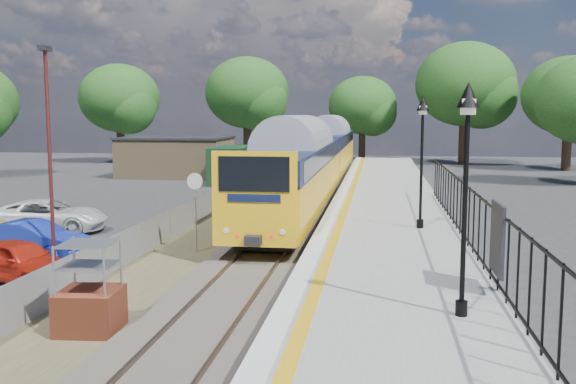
% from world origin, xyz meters
% --- Properties ---
extents(ground, '(120.00, 120.00, 0.00)m').
position_xyz_m(ground, '(0.00, 0.00, 0.00)').
color(ground, '#2D2D30').
rests_on(ground, ground).
extents(track_bed, '(5.90, 80.00, 0.29)m').
position_xyz_m(track_bed, '(-0.47, 9.67, 0.09)').
color(track_bed, '#473F38').
rests_on(track_bed, ground).
extents(platform, '(5.00, 70.00, 0.90)m').
position_xyz_m(platform, '(4.20, 8.00, 0.45)').
color(platform, gray).
rests_on(platform, ground).
extents(platform_edge, '(0.90, 70.00, 0.01)m').
position_xyz_m(platform_edge, '(2.14, 8.00, 0.90)').
color(platform_edge, silver).
rests_on(platform_edge, platform).
extents(victorian_lamp_south, '(0.44, 0.44, 4.60)m').
position_xyz_m(victorian_lamp_south, '(5.50, -4.00, 4.30)').
color(victorian_lamp_south, black).
rests_on(victorian_lamp_south, platform).
extents(victorian_lamp_north, '(0.44, 0.44, 4.60)m').
position_xyz_m(victorian_lamp_north, '(5.30, 6.00, 4.30)').
color(victorian_lamp_north, black).
rests_on(victorian_lamp_north, platform).
extents(palisade_fence, '(0.12, 26.00, 2.00)m').
position_xyz_m(palisade_fence, '(6.55, 2.24, 1.84)').
color(palisade_fence, black).
rests_on(palisade_fence, platform).
extents(wire_fence, '(0.06, 52.00, 1.20)m').
position_xyz_m(wire_fence, '(-4.20, 12.00, 0.60)').
color(wire_fence, '#999EA3').
rests_on(wire_fence, ground).
extents(outbuilding, '(10.80, 10.10, 3.12)m').
position_xyz_m(outbuilding, '(-10.91, 31.21, 1.52)').
color(outbuilding, '#937953').
rests_on(outbuilding, ground).
extents(tree_line, '(56.80, 43.80, 11.88)m').
position_xyz_m(tree_line, '(1.40, 42.00, 6.61)').
color(tree_line, '#332319').
rests_on(tree_line, ground).
extents(train, '(2.82, 40.83, 3.51)m').
position_xyz_m(train, '(0.00, 23.17, 2.34)').
color(train, yellow).
rests_on(train, ground).
extents(brick_plinth, '(1.40, 1.40, 2.10)m').
position_xyz_m(brick_plinth, '(-2.50, -3.60, 1.01)').
color(brick_plinth, '#954126').
rests_on(brick_plinth, ground).
extents(speed_sign, '(0.58, 0.13, 2.86)m').
position_xyz_m(speed_sign, '(-2.50, 4.77, 1.95)').
color(speed_sign, '#999EA3').
rests_on(speed_sign, ground).
extents(carpark_lamp, '(0.25, 0.50, 6.98)m').
position_xyz_m(carpark_lamp, '(-6.47, 2.23, 3.98)').
color(carpark_lamp, '#4E1B1A').
rests_on(carpark_lamp, ground).
extents(car_red, '(3.96, 2.63, 1.25)m').
position_xyz_m(car_red, '(-6.57, 0.36, 0.63)').
color(car_red, red).
rests_on(car_red, ground).
extents(car_blue, '(4.02, 1.82, 1.28)m').
position_xyz_m(car_blue, '(-7.81, 3.32, 0.64)').
color(car_blue, '#1A2E9F').
rests_on(car_blue, ground).
extents(car_yellow, '(4.06, 2.35, 1.11)m').
position_xyz_m(car_yellow, '(-9.19, 3.76, 0.55)').
color(car_yellow, yellow).
rests_on(car_yellow, ground).
extents(car_white, '(5.13, 2.90, 1.35)m').
position_xyz_m(car_white, '(-9.80, 7.96, 0.68)').
color(car_white, silver).
rests_on(car_white, ground).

